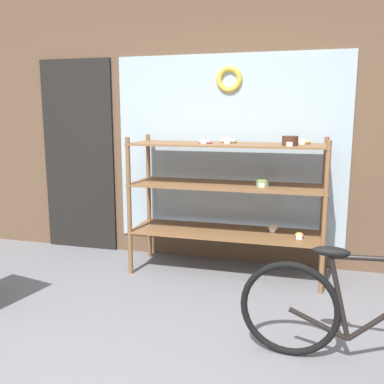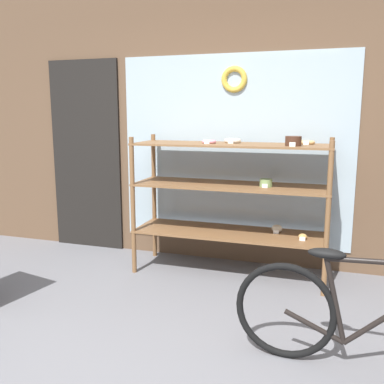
# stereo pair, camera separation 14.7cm
# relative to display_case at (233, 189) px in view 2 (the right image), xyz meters

# --- Properties ---
(ground_plane) EXTENTS (30.00, 30.00, 0.00)m
(ground_plane) POSITION_rel_display_case_xyz_m (-0.29, -1.86, -0.83)
(ground_plane) COLOR slate
(storefront_facade) EXTENTS (6.35, 0.13, 3.70)m
(storefront_facade) POSITION_rel_display_case_xyz_m (-0.32, 0.41, 0.97)
(storefront_facade) COLOR brown
(storefront_facade) RESTS_ON ground_plane
(display_case) EXTENTS (1.81, 0.56, 1.33)m
(display_case) POSITION_rel_display_case_xyz_m (0.00, 0.00, 0.00)
(display_case) COLOR brown
(display_case) RESTS_ON ground_plane
(bicycle) EXTENTS (1.64, 0.46, 0.76)m
(bicycle) POSITION_rel_display_case_xyz_m (1.13, -1.34, -0.49)
(bicycle) COLOR black
(bicycle) RESTS_ON ground_plane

